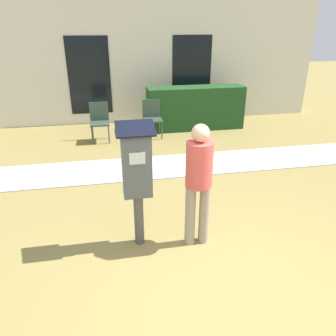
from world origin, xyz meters
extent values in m
plane|color=olive|center=(0.00, 0.00, 0.00)|extent=(40.00, 40.00, 0.00)
cube|color=beige|center=(0.00, 3.46, 0.01)|extent=(12.00, 1.10, 0.02)
cube|color=silver|center=(0.00, 6.92, 1.60)|extent=(10.00, 0.24, 3.20)
cube|color=black|center=(-1.40, 6.79, 1.30)|extent=(1.10, 0.02, 2.00)
cube|color=black|center=(1.40, 6.79, 1.30)|extent=(1.10, 0.02, 2.00)
cylinder|color=#4C4C4C|center=(-0.73, 1.14, 0.35)|extent=(0.12, 0.12, 0.70)
cube|color=#4C5156|center=(-0.73, 1.14, 1.10)|extent=(0.34, 0.22, 0.80)
cube|color=silver|center=(-0.73, 1.02, 1.22)|extent=(0.18, 0.01, 0.14)
cube|color=black|center=(-0.73, 1.14, 1.53)|extent=(0.44, 0.31, 0.12)
cylinder|color=gray|center=(-0.10, 1.01, 0.41)|extent=(0.13, 0.13, 0.82)
cylinder|color=gray|center=(0.08, 1.01, 0.41)|extent=(0.13, 0.13, 0.82)
cylinder|color=#D14C47|center=(-0.01, 1.01, 1.09)|extent=(0.32, 0.32, 0.55)
sphere|color=#D8AD8C|center=(-0.01, 1.01, 1.48)|extent=(0.21, 0.21, 0.21)
cylinder|color=#334738|center=(-1.39, 5.05, 0.21)|extent=(0.03, 0.03, 0.42)
cylinder|color=#334738|center=(-1.01, 5.05, 0.21)|extent=(0.03, 0.03, 0.42)
cylinder|color=#334738|center=(-1.39, 5.43, 0.21)|extent=(0.03, 0.03, 0.42)
cylinder|color=#334738|center=(-1.01, 5.43, 0.21)|extent=(0.03, 0.03, 0.42)
cube|color=#334738|center=(-1.20, 5.24, 0.44)|extent=(0.44, 0.44, 0.04)
cube|color=#334738|center=(-1.20, 5.44, 0.68)|extent=(0.44, 0.04, 0.44)
cylinder|color=#334738|center=(-0.12, 5.12, 0.21)|extent=(0.03, 0.03, 0.42)
cylinder|color=#334738|center=(0.26, 5.12, 0.21)|extent=(0.03, 0.03, 0.42)
cylinder|color=#334738|center=(-0.12, 5.50, 0.21)|extent=(0.03, 0.03, 0.42)
cylinder|color=#334738|center=(0.26, 5.50, 0.21)|extent=(0.03, 0.03, 0.42)
cube|color=#334738|center=(0.07, 5.31, 0.44)|extent=(0.44, 0.44, 0.04)
cube|color=#334738|center=(0.07, 5.51, 0.68)|extent=(0.44, 0.04, 0.44)
cube|color=#1E471E|center=(1.28, 5.83, 0.55)|extent=(2.52, 0.60, 1.10)
camera|label=1|loc=(-1.02, -2.36, 2.61)|focal=35.00mm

